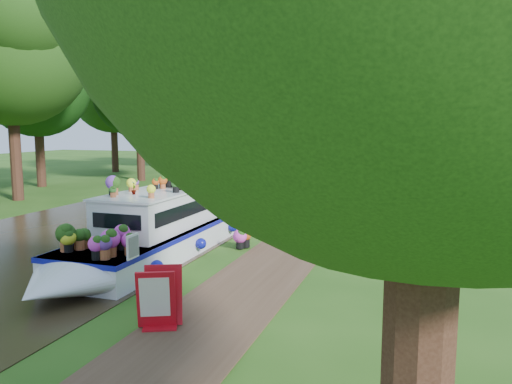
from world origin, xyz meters
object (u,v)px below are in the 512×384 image
at_px(plant_boat, 181,218).
at_px(sandwich_board, 159,300).
at_px(second_boat, 308,172).
at_px(pedestrian_pink, 359,169).

relative_size(plant_boat, sandwich_board, 12.07).
distance_m(second_boat, pedestrian_pink, 3.52).
height_order(second_boat, sandwich_board, second_boat).
bearing_deg(second_boat, plant_boat, -85.43).
bearing_deg(sandwich_board, plant_boat, 89.15).
relative_size(plant_boat, pedestrian_pink, 8.49).
distance_m(plant_boat, pedestrian_pink, 20.68).
xyz_separation_m(sandwich_board, pedestrian_pink, (0.32, 26.58, 0.29)).
relative_size(second_boat, pedestrian_pink, 4.43).
height_order(second_boat, pedestrian_pink, pedestrian_pink).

